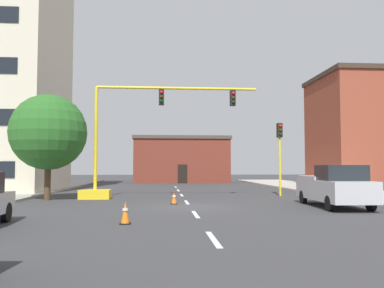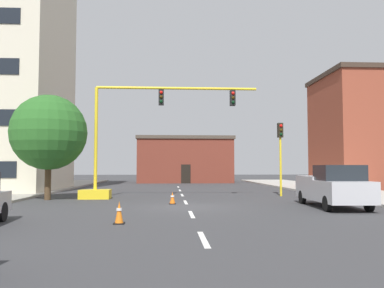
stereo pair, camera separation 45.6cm
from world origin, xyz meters
The scene contains 15 objects.
ground_plane centered at (0.00, 0.00, 0.00)m, with size 160.00×160.00×0.00m, color #38383A.
sidewalk_right centered at (12.14, 8.00, 0.07)m, with size 6.00×56.00×0.14m, color #B2ADA3.
lane_stripe_seg_1 centered at (0.00, -8.50, 0.00)m, with size 0.16×2.40×0.01m, color silver.
lane_stripe_seg_2 centered at (0.00, -3.00, 0.00)m, with size 0.16×2.40×0.01m, color silver.
lane_stripe_seg_3 centered at (0.00, 2.50, 0.00)m, with size 0.16×2.40×0.01m, color silver.
lane_stripe_seg_4 centered at (0.00, 8.00, 0.00)m, with size 0.16×2.40×0.01m, color silver.
lane_stripe_seg_5 centered at (0.00, 13.50, 0.00)m, with size 0.16×2.40×0.01m, color silver.
lane_stripe_seg_6 centered at (0.00, 19.00, 0.00)m, with size 0.16×2.40×0.01m, color silver.
building_brick_center centered at (1.08, 30.80, 2.82)m, with size 11.72×7.33×5.62m.
traffic_signal_gantry centered at (-3.85, 5.19, 2.34)m, with size 10.72×1.20×6.83m.
traffic_light_pole_right centered at (6.42, 6.62, 3.53)m, with size 0.32×0.47×4.80m.
tree_left_near centered at (-7.92, 4.50, 3.91)m, with size 4.39×4.39×6.12m.
pickup_truck_silver centered at (6.82, -0.64, 0.97)m, with size 2.25×5.49×1.99m.
traffic_cone_roadside_a centered at (-2.57, -5.55, 0.37)m, with size 0.36×0.36×0.76m.
traffic_cone_roadside_b centered at (-0.72, 1.48, 0.31)m, with size 0.36×0.36×0.63m.
Camera 1 is at (-1.38, -19.03, 1.90)m, focal length 37.20 mm.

